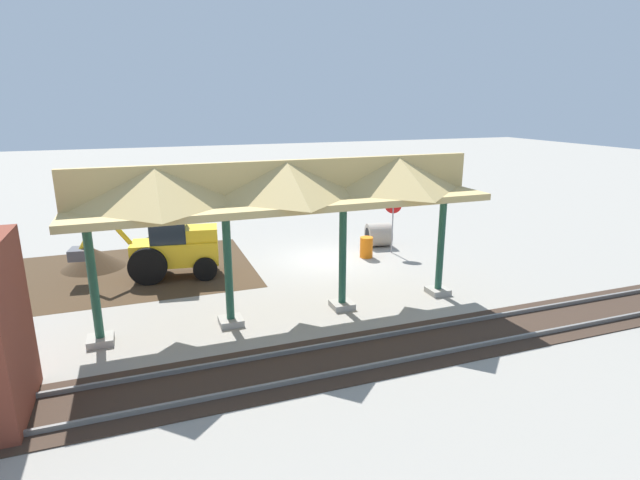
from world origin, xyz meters
name	(u,v)px	position (x,y,z in m)	size (l,w,h in m)	color
ground_plane	(328,260)	(0.00, 0.00, 0.00)	(120.00, 120.00, 0.00)	gray
dirt_work_zone	(135,272)	(7.78, -1.19, 0.00)	(9.11, 7.00, 0.01)	#42301E
platform_canopy	(286,185)	(3.23, 4.98, 4.16)	(12.17, 3.20, 4.90)	#9E998E
rail_tracks	(431,342)	(0.00, 8.13, 0.03)	(60.00, 2.58, 0.15)	slate
stop_sign	(393,212)	(-3.07, 0.00, 1.85)	(0.72, 0.29, 2.56)	gray
backhoe	(171,245)	(6.37, -0.08, 1.26)	(5.44, 2.12, 2.82)	yellow
dirt_mound	(94,267)	(9.33, -2.33, 0.00)	(5.00, 5.00, 1.69)	#42301E
concrete_pipe	(378,235)	(-2.98, -1.17, 0.54)	(1.24, 1.26, 1.09)	#9E9384
traffic_barrel	(366,247)	(-1.71, 0.23, 0.45)	(0.56, 0.56, 0.90)	orange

